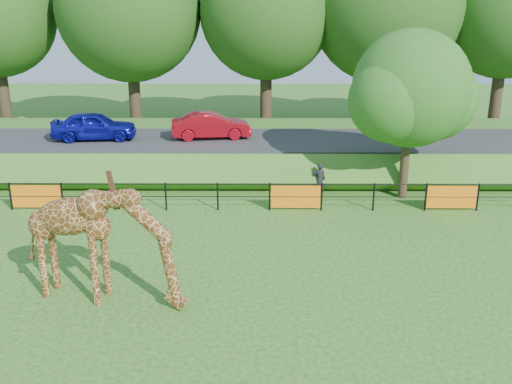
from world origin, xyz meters
TOP-DOWN VIEW (x-y plane):
  - ground at (0.00, 0.00)m, footprint 90.00×90.00m
  - giraffe at (-2.49, 0.95)m, footprint 4.59×1.92m
  - perimeter_fence at (0.00, 8.00)m, footprint 28.07×0.10m
  - embankment at (0.00, 15.50)m, footprint 40.00×9.00m
  - road at (0.00, 14.00)m, footprint 40.00×5.00m
  - car_blue at (-6.27, 13.93)m, footprint 4.07×1.97m
  - car_red at (-0.72, 14.24)m, footprint 3.92×1.84m
  - visitor at (4.09, 9.82)m, footprint 0.53×0.37m
  - tree_east at (7.60, 9.63)m, footprint 5.40×4.71m
  - bg_tree_line at (1.89, 22.00)m, footprint 37.30×8.80m

SIDE VIEW (x-z plane):
  - ground at x=0.00m, z-range 0.00..0.00m
  - perimeter_fence at x=0.00m, z-range 0.00..1.10m
  - embankment at x=0.00m, z-range 0.00..1.30m
  - visitor at x=4.09m, z-range 0.00..1.39m
  - road at x=0.00m, z-range 1.30..1.42m
  - giraffe at x=-2.49m, z-range 0.00..3.23m
  - car_red at x=-0.72m, z-range 1.42..2.66m
  - car_blue at x=-6.27m, z-range 1.42..2.76m
  - tree_east at x=7.60m, z-range 0.90..7.66m
  - bg_tree_line at x=1.89m, z-range 1.28..13.10m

